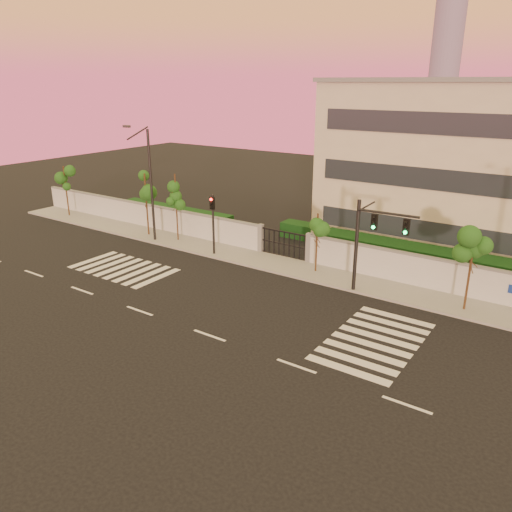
% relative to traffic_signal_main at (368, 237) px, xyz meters
% --- Properties ---
extents(ground, '(120.00, 120.00, 0.00)m').
position_rel_traffic_signal_main_xyz_m(ground, '(-4.33, -9.20, -3.57)').
color(ground, black).
rests_on(ground, ground).
extents(sidewalk, '(60.00, 3.00, 0.15)m').
position_rel_traffic_signal_main_xyz_m(sidewalk, '(-4.33, 1.30, -3.50)').
color(sidewalk, gray).
rests_on(sidewalk, ground).
extents(perimeter_wall, '(60.00, 0.36, 2.20)m').
position_rel_traffic_signal_main_xyz_m(perimeter_wall, '(-4.22, 2.80, -2.50)').
color(perimeter_wall, '#B6B9BE').
rests_on(perimeter_wall, ground).
extents(hedge_row, '(41.00, 4.25, 1.80)m').
position_rel_traffic_signal_main_xyz_m(hedge_row, '(-3.16, 5.54, -2.76)').
color(hedge_row, black).
rests_on(hedge_row, ground).
extents(institutional_building, '(24.40, 12.40, 12.25)m').
position_rel_traffic_signal_main_xyz_m(institutional_building, '(4.67, 12.79, 2.58)').
color(institutional_building, '#BEB4A0').
rests_on(institutional_building, ground).
extents(road_markings, '(57.00, 7.62, 0.02)m').
position_rel_traffic_signal_main_xyz_m(road_markings, '(-5.91, -5.44, -3.56)').
color(road_markings, silver).
rests_on(road_markings, ground).
extents(street_tree_a, '(1.55, 1.23, 4.74)m').
position_rel_traffic_signal_main_xyz_m(street_tree_a, '(-29.90, 1.30, -0.08)').
color(street_tree_a, '#382314').
rests_on(street_tree_a, ground).
extents(street_tree_b, '(1.58, 1.25, 5.15)m').
position_rel_traffic_signal_main_xyz_m(street_tree_b, '(-19.26, 1.15, 0.22)').
color(street_tree_b, '#382314').
rests_on(street_tree_b, ground).
extents(street_tree_c, '(1.38, 1.09, 5.38)m').
position_rel_traffic_signal_main_xyz_m(street_tree_c, '(-16.25, 1.41, 0.38)').
color(street_tree_c, '#382314').
rests_on(street_tree_c, ground).
extents(street_tree_d, '(1.36, 1.09, 4.06)m').
position_rel_traffic_signal_main_xyz_m(street_tree_d, '(-4.02, 1.46, -0.59)').
color(street_tree_d, '#382314').
rests_on(street_tree_d, ground).
extents(street_tree_e, '(1.52, 1.21, 4.73)m').
position_rel_traffic_signal_main_xyz_m(street_tree_e, '(5.49, 0.92, -0.09)').
color(street_tree_e, '#382314').
rests_on(street_tree_e, ground).
extents(traffic_signal_main, '(3.58, 0.40, 5.66)m').
position_rel_traffic_signal_main_xyz_m(traffic_signal_main, '(0.00, 0.00, 0.00)').
color(traffic_signal_main, black).
rests_on(traffic_signal_main, ground).
extents(traffic_signal_secondary, '(0.35, 0.34, 4.51)m').
position_rel_traffic_signal_main_xyz_m(traffic_signal_secondary, '(-11.83, 0.40, -0.71)').
color(traffic_signal_secondary, black).
rests_on(traffic_signal_secondary, ground).
extents(streetlight_west, '(0.54, 2.19, 9.08)m').
position_rel_traffic_signal_main_xyz_m(streetlight_west, '(-17.84, 0.23, 1.33)').
color(streetlight_west, black).
rests_on(streetlight_west, ground).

